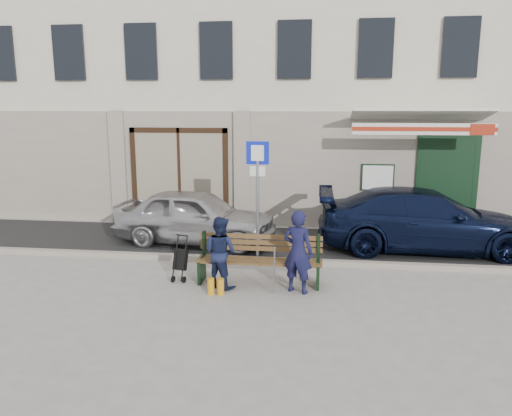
% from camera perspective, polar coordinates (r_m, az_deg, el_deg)
% --- Properties ---
extents(ground, '(80.00, 80.00, 0.00)m').
position_cam_1_polar(ground, '(9.44, 2.41, -9.21)').
color(ground, '#9E9991').
rests_on(ground, ground).
extents(asphalt_lane, '(60.00, 3.20, 0.01)m').
position_cam_1_polar(asphalt_lane, '(12.38, 3.63, -4.10)').
color(asphalt_lane, '#282828').
rests_on(asphalt_lane, ground).
extents(curb, '(60.00, 0.18, 0.12)m').
position_cam_1_polar(curb, '(10.83, 3.09, -6.10)').
color(curb, '#9E9384').
rests_on(curb, ground).
extents(building, '(20.00, 8.27, 10.00)m').
position_cam_1_polar(building, '(17.33, 5.07, 16.96)').
color(building, beige).
rests_on(building, ground).
extents(car_silver, '(4.13, 2.02, 1.36)m').
position_cam_1_polar(car_silver, '(12.35, -6.93, -0.97)').
color(car_silver, '#BCBBC0').
rests_on(car_silver, ground).
extents(car_navy, '(4.99, 2.04, 1.45)m').
position_cam_1_polar(car_navy, '(12.35, 18.77, -1.30)').
color(car_navy, black).
rests_on(car_navy, ground).
extents(parking_sign, '(0.49, 0.08, 2.62)m').
position_cam_1_polar(parking_sign, '(10.65, 0.18, 2.96)').
color(parking_sign, gray).
rests_on(parking_sign, ground).
extents(bench, '(2.40, 1.17, 0.98)m').
position_cam_1_polar(bench, '(9.57, 0.08, -6.01)').
color(bench, brown).
rests_on(bench, ground).
extents(man, '(0.65, 0.54, 1.54)m').
position_cam_1_polar(man, '(9.07, 4.81, -4.99)').
color(man, '#141537').
rests_on(man, ground).
extents(woman, '(0.82, 0.75, 1.36)m').
position_cam_1_polar(woman, '(9.35, -4.12, -5.04)').
color(woman, '#151B39').
rests_on(woman, ground).
extents(stroller, '(0.31, 0.40, 0.88)m').
position_cam_1_polar(stroller, '(9.89, -8.64, -5.97)').
color(stroller, black).
rests_on(stroller, ground).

